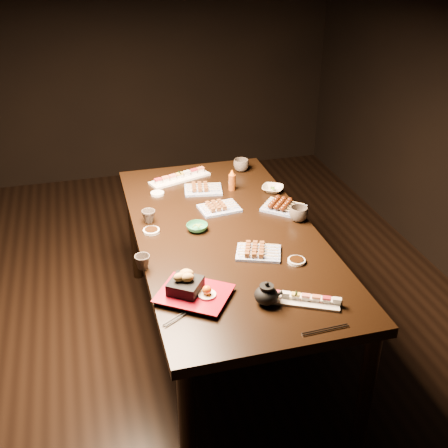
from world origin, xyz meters
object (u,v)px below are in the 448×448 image
(sushi_platter_far, at_px, (180,176))
(edamame_bowl_green, at_px, (197,227))
(yakitori_plate_left, at_px, (203,187))
(teacup_near_left, at_px, (143,262))
(teacup_mid_right, at_px, (299,214))
(teacup_far_left, at_px, (149,216))
(teapot, at_px, (266,293))
(yakitori_plate_right, at_px, (259,249))
(edamame_bowl_cream, at_px, (273,189))
(sushi_platter_near, at_px, (301,298))
(yakitori_plate_center, at_px, (219,205))
(condiment_bottle, at_px, (232,180))
(dining_table, at_px, (226,292))
(teacup_far_right, at_px, (241,165))
(tempura_tray, at_px, (194,287))

(sushi_platter_far, bearing_deg, edamame_bowl_green, 67.37)
(yakitori_plate_left, height_order, teacup_near_left, teacup_near_left)
(teacup_mid_right, xyz_separation_m, teacup_far_left, (-0.76, 0.19, -0.01))
(sushi_platter_far, height_order, teapot, teapot)
(yakitori_plate_right, relative_size, edamame_bowl_cream, 1.70)
(sushi_platter_near, bearing_deg, yakitori_plate_center, 124.20)
(yakitori_plate_right, relative_size, teapot, 1.74)
(edamame_bowl_cream, distance_m, teacup_mid_right, 0.37)
(condiment_bottle, bearing_deg, dining_table, -108.92)
(sushi_platter_near, bearing_deg, teacup_near_left, 171.62)
(edamame_bowl_cream, bearing_deg, yakitori_plate_center, -158.27)
(yakitori_plate_left, bearing_deg, edamame_bowl_cream, -5.94)
(yakitori_plate_center, bearing_deg, teacup_near_left, -142.58)
(yakitori_plate_center, relative_size, teapot, 1.78)
(yakitori_plate_center, height_order, edamame_bowl_cream, yakitori_plate_center)
(sushi_platter_far, bearing_deg, teacup_near_left, 49.60)
(teacup_mid_right, bearing_deg, teacup_far_left, 166.13)
(teacup_far_left, distance_m, teacup_far_right, 0.83)
(dining_table, relative_size, tempura_tray, 6.20)
(yakitori_plate_right, bearing_deg, condiment_bottle, 105.39)
(sushi_platter_far, relative_size, teacup_far_left, 5.31)
(teacup_near_left, bearing_deg, teacup_far_left, 78.05)
(sushi_platter_far, height_order, tempura_tray, tempura_tray)
(edamame_bowl_cream, bearing_deg, dining_table, -134.47)
(condiment_bottle, bearing_deg, yakitori_plate_left, 169.69)
(edamame_bowl_green, xyz_separation_m, teacup_near_left, (-0.31, -0.28, 0.02))
(dining_table, xyz_separation_m, condiment_bottle, (0.16, 0.47, 0.44))
(sushi_platter_far, height_order, teacup_near_left, teacup_near_left)
(edamame_bowl_green, bearing_deg, teacup_far_right, 57.07)
(sushi_platter_far, height_order, teacup_far_left, teacup_far_left)
(sushi_platter_near, relative_size, yakitori_plate_right, 1.56)
(teacup_far_left, bearing_deg, edamame_bowl_cream, 13.72)
(edamame_bowl_cream, relative_size, condiment_bottle, 0.95)
(yakitori_plate_left, height_order, teapot, teapot)
(yakitori_plate_center, relative_size, teacup_mid_right, 2.17)
(sushi_platter_near, distance_m, teacup_near_left, 0.73)
(teacup_near_left, bearing_deg, yakitori_plate_center, 44.25)
(edamame_bowl_green, relative_size, edamame_bowl_cream, 0.89)
(sushi_platter_far, height_order, edamame_bowl_green, sushi_platter_far)
(dining_table, height_order, sushi_platter_near, sushi_platter_near)
(yakitori_plate_right, height_order, teacup_near_left, teacup_near_left)
(dining_table, height_order, teacup_mid_right, teacup_mid_right)
(yakitori_plate_center, xyz_separation_m, condiment_bottle, (0.13, 0.22, 0.04))
(tempura_tray, distance_m, teacup_near_left, 0.33)
(edamame_bowl_green, height_order, teacup_mid_right, teacup_mid_right)
(tempura_tray, bearing_deg, edamame_bowl_cream, 88.13)
(sushi_platter_far, bearing_deg, dining_table, 79.17)
(dining_table, relative_size, teacup_far_right, 18.83)
(sushi_platter_near, bearing_deg, tempura_tray, -172.07)
(dining_table, xyz_separation_m, teacup_mid_right, (0.40, 0.02, 0.41))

